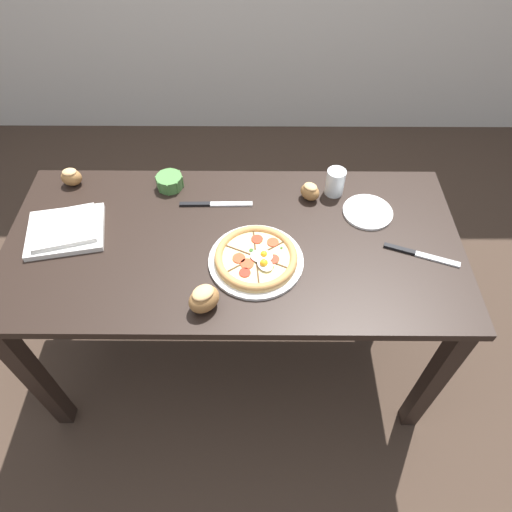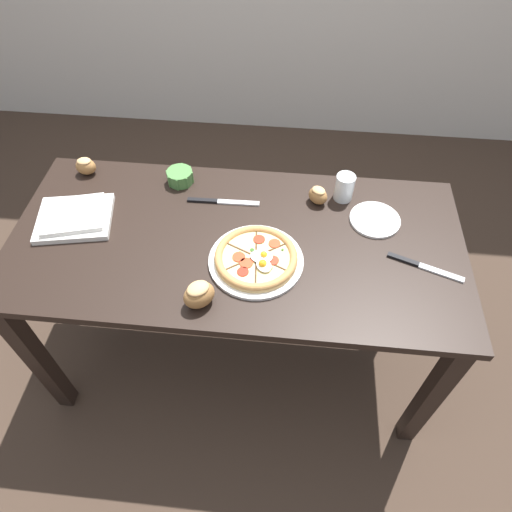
{
  "view_description": "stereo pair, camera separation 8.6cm",
  "coord_description": "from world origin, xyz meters",
  "px_view_note": "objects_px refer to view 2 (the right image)",
  "views": [
    {
      "loc": [
        0.08,
        -1.01,
        1.9
      ],
      "look_at": [
        0.08,
        -0.09,
        0.8
      ],
      "focal_mm": 32.0,
      "sensor_mm": 36.0,
      "label": 1
    },
    {
      "loc": [
        0.17,
        -1.0,
        1.9
      ],
      "look_at": [
        0.08,
        -0.09,
        0.8
      ],
      "focal_mm": 32.0,
      "sensor_mm": 36.0,
      "label": 2
    }
  ],
  "objects_px": {
    "bread_piece_far": "(86,166)",
    "knife_spare": "(424,267)",
    "knife_main": "(222,202)",
    "side_saucer": "(375,220)",
    "dining_table": "(237,260)",
    "ramekin_bowl": "(180,176)",
    "napkin_folded": "(74,217)",
    "bread_piece_mid": "(199,294)",
    "pizza": "(256,258)",
    "water_glass": "(344,189)",
    "bread_piece_near": "(318,195)"
  },
  "relations": [
    {
      "from": "bread_piece_near",
      "to": "side_saucer",
      "type": "distance_m",
      "value": 0.21
    },
    {
      "from": "napkin_folded",
      "to": "bread_piece_mid",
      "type": "xyz_separation_m",
      "value": [
        0.49,
        -0.3,
        0.03
      ]
    },
    {
      "from": "knife_spare",
      "to": "water_glass",
      "type": "height_order",
      "value": "water_glass"
    },
    {
      "from": "water_glass",
      "to": "bread_piece_near",
      "type": "bearing_deg",
      "value": -160.5
    },
    {
      "from": "knife_main",
      "to": "bread_piece_mid",
      "type": "bearing_deg",
      "value": -91.35
    },
    {
      "from": "pizza",
      "to": "bread_piece_near",
      "type": "distance_m",
      "value": 0.35
    },
    {
      "from": "bread_piece_mid",
      "to": "bread_piece_far",
      "type": "xyz_separation_m",
      "value": [
        -0.53,
        0.54,
        -0.01
      ]
    },
    {
      "from": "dining_table",
      "to": "bread_piece_far",
      "type": "relative_size",
      "value": 19.88
    },
    {
      "from": "ramekin_bowl",
      "to": "water_glass",
      "type": "relative_size",
      "value": 1.02
    },
    {
      "from": "bread_piece_near",
      "to": "side_saucer",
      "type": "relative_size",
      "value": 0.52
    },
    {
      "from": "knife_main",
      "to": "dining_table",
      "type": "bearing_deg",
      "value": -68.61
    },
    {
      "from": "dining_table",
      "to": "ramekin_bowl",
      "type": "height_order",
      "value": "ramekin_bowl"
    },
    {
      "from": "knife_main",
      "to": "water_glass",
      "type": "height_order",
      "value": "water_glass"
    },
    {
      "from": "side_saucer",
      "to": "bread_piece_mid",
      "type": "bearing_deg",
      "value": -143.67
    },
    {
      "from": "bread_piece_far",
      "to": "side_saucer",
      "type": "xyz_separation_m",
      "value": [
        1.07,
        -0.15,
        -0.03
      ]
    },
    {
      "from": "bread_piece_mid",
      "to": "knife_main",
      "type": "distance_m",
      "value": 0.44
    },
    {
      "from": "dining_table",
      "to": "napkin_folded",
      "type": "xyz_separation_m",
      "value": [
        -0.56,
        0.03,
        0.13
      ]
    },
    {
      "from": "knife_main",
      "to": "side_saucer",
      "type": "distance_m",
      "value": 0.54
    },
    {
      "from": "bread_piece_near",
      "to": "knife_spare",
      "type": "distance_m",
      "value": 0.43
    },
    {
      "from": "pizza",
      "to": "side_saucer",
      "type": "distance_m",
      "value": 0.45
    },
    {
      "from": "pizza",
      "to": "bread_piece_mid",
      "type": "height_order",
      "value": "bread_piece_mid"
    },
    {
      "from": "ramekin_bowl",
      "to": "knife_main",
      "type": "distance_m",
      "value": 0.2
    },
    {
      "from": "knife_main",
      "to": "side_saucer",
      "type": "height_order",
      "value": "same"
    },
    {
      "from": "dining_table",
      "to": "bread_piece_mid",
      "type": "height_order",
      "value": "bread_piece_mid"
    },
    {
      "from": "bread_piece_near",
      "to": "bread_piece_mid",
      "type": "distance_m",
      "value": 0.58
    },
    {
      "from": "pizza",
      "to": "bread_piece_near",
      "type": "bearing_deg",
      "value": 57.43
    },
    {
      "from": "napkin_folded",
      "to": "side_saucer",
      "type": "bearing_deg",
      "value": 5.63
    },
    {
      "from": "bread_piece_near",
      "to": "ramekin_bowl",
      "type": "bearing_deg",
      "value": 173.35
    },
    {
      "from": "dining_table",
      "to": "bread_piece_far",
      "type": "xyz_separation_m",
      "value": [
        -0.6,
        0.28,
        0.14
      ]
    },
    {
      "from": "napkin_folded",
      "to": "bread_piece_near",
      "type": "height_order",
      "value": "bread_piece_near"
    },
    {
      "from": "ramekin_bowl",
      "to": "napkin_folded",
      "type": "bearing_deg",
      "value": -143.92
    },
    {
      "from": "pizza",
      "to": "bread_piece_far",
      "type": "distance_m",
      "value": 0.77
    },
    {
      "from": "bread_piece_far",
      "to": "bread_piece_mid",
      "type": "bearing_deg",
      "value": -45.62
    },
    {
      "from": "pizza",
      "to": "knife_spare",
      "type": "xyz_separation_m",
      "value": [
        0.53,
        0.03,
        -0.02
      ]
    },
    {
      "from": "water_glass",
      "to": "side_saucer",
      "type": "relative_size",
      "value": 0.57
    },
    {
      "from": "dining_table",
      "to": "pizza",
      "type": "distance_m",
      "value": 0.18
    },
    {
      "from": "dining_table",
      "to": "bread_piece_near",
      "type": "xyz_separation_m",
      "value": [
        0.27,
        0.21,
        0.14
      ]
    },
    {
      "from": "water_glass",
      "to": "ramekin_bowl",
      "type": "bearing_deg",
      "value": 177.41
    },
    {
      "from": "dining_table",
      "to": "bread_piece_near",
      "type": "height_order",
      "value": "bread_piece_near"
    },
    {
      "from": "dining_table",
      "to": "knife_spare",
      "type": "distance_m",
      "value": 0.62
    },
    {
      "from": "dining_table",
      "to": "water_glass",
      "type": "bearing_deg",
      "value": 33.58
    },
    {
      "from": "pizza",
      "to": "bread_piece_near",
      "type": "height_order",
      "value": "bread_piece_near"
    },
    {
      "from": "napkin_folded",
      "to": "bread_piece_far",
      "type": "distance_m",
      "value": 0.25
    },
    {
      "from": "ramekin_bowl",
      "to": "side_saucer",
      "type": "relative_size",
      "value": 0.58
    },
    {
      "from": "dining_table",
      "to": "knife_main",
      "type": "xyz_separation_m",
      "value": [
        -0.07,
        0.17,
        0.11
      ]
    },
    {
      "from": "bread_piece_near",
      "to": "knife_main",
      "type": "height_order",
      "value": "bread_piece_near"
    },
    {
      "from": "bread_piece_far",
      "to": "knife_spare",
      "type": "distance_m",
      "value": 1.26
    },
    {
      "from": "dining_table",
      "to": "knife_spare",
      "type": "xyz_separation_m",
      "value": [
        0.61,
        -0.06,
        0.11
      ]
    },
    {
      "from": "bread_piece_far",
      "to": "knife_main",
      "type": "height_order",
      "value": "bread_piece_far"
    },
    {
      "from": "dining_table",
      "to": "ramekin_bowl",
      "type": "distance_m",
      "value": 0.38
    }
  ]
}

